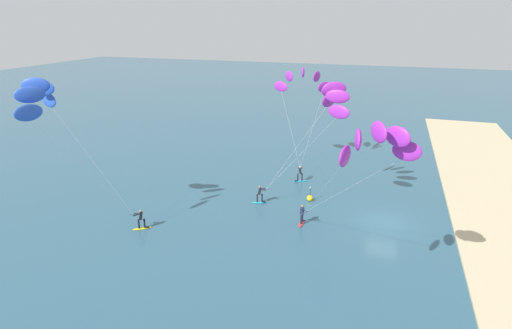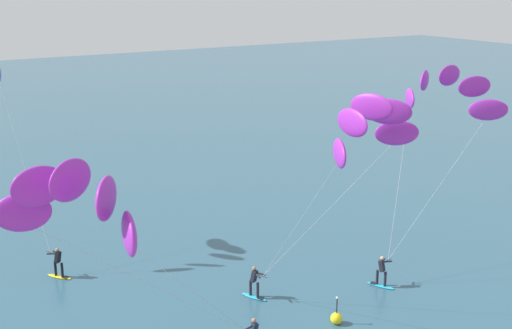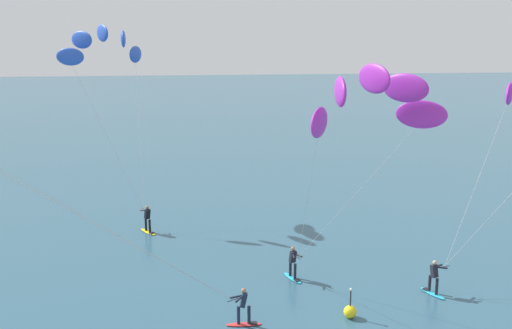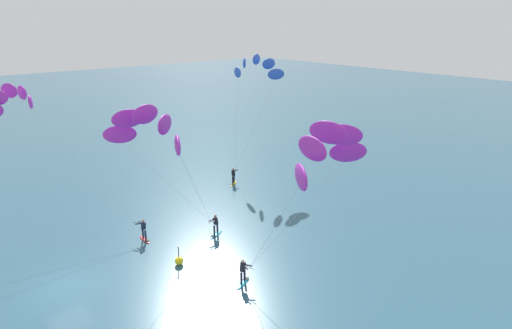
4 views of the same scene
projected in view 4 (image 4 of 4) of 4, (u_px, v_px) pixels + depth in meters
ground_plane at (65, 287)px, 26.12m from camera, size 240.00×240.00×0.00m
kitesurfer_nearshore at (256, 71)px, 44.29m from camera, size 6.25×8.01×12.14m
kitesurfer_mid_water at (324, 154)px, 20.61m from camera, size 7.10×6.23×10.99m
kitesurfer_far_out at (17, 105)px, 31.56m from camera, size 11.27×7.96×11.09m
kitesurfer_downwind at (150, 132)px, 24.65m from camera, size 5.83×8.31×10.97m
marker_buoy at (179, 261)px, 28.44m from camera, size 0.56×0.56×1.38m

